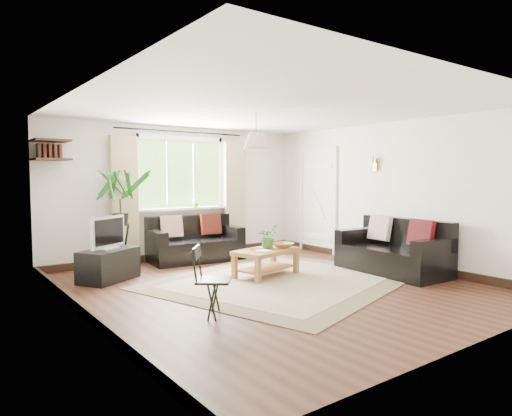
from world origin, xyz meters
TOP-DOWN VIEW (x-y plane):
  - floor at (0.00, 0.00)m, footprint 5.50×5.50m
  - ceiling at (0.00, 0.00)m, footprint 5.50×5.50m
  - wall_back at (0.00, 2.75)m, footprint 5.00×0.02m
  - wall_front at (0.00, -2.75)m, footprint 5.00×0.02m
  - wall_left at (-2.50, 0.00)m, footprint 0.02×5.50m
  - wall_right at (2.50, 0.00)m, footprint 0.02×5.50m
  - rug at (0.33, 0.18)m, footprint 4.17×3.85m
  - window at (0.00, 2.71)m, footprint 2.50×0.16m
  - door at (2.47, 1.70)m, footprint 0.06×0.96m
  - corner_shelf at (-2.25, 2.50)m, footprint 0.50×0.50m
  - pendant_lamp at (0.00, 0.40)m, footprint 0.36×0.36m
  - wall_sconce at (2.43, 0.30)m, footprint 0.12×0.12m
  - sofa_back at (0.05, 2.29)m, footprint 1.67×0.95m
  - sofa_right at (2.02, -0.41)m, footprint 1.74×0.94m
  - coffee_table at (0.29, 0.54)m, footprint 1.10×0.76m
  - table_plant at (0.37, 0.61)m, footprint 0.41×0.39m
  - bowl at (0.60, 0.52)m, footprint 0.33×0.33m
  - book_a at (0.06, 0.39)m, footprint 0.21×0.25m
  - book_b at (0.07, 0.60)m, footprint 0.18×0.22m
  - tv_stand at (-1.70, 1.67)m, footprint 0.97×0.85m
  - tv at (-1.70, 1.67)m, footprint 0.67×0.52m
  - palm_stand at (-1.29, 2.28)m, footprint 0.70×0.70m
  - folding_chair at (-1.34, -0.67)m, footprint 0.55×0.55m
  - sill_plant at (0.25, 2.63)m, footprint 0.14×0.10m

SIDE VIEW (x-z plane):
  - floor at x=0.00m, z-range 0.00..0.00m
  - rug at x=0.33m, z-range 0.00..0.02m
  - coffee_table at x=0.29m, z-range 0.00..0.41m
  - tv_stand at x=-1.70m, z-range 0.00..0.46m
  - sofa_back at x=0.05m, z-range 0.00..0.75m
  - folding_chair at x=-1.34m, z-range 0.00..0.75m
  - sofa_right at x=2.02m, z-range 0.00..0.80m
  - book_a at x=0.06m, z-range 0.41..0.43m
  - book_b at x=0.07m, z-range 0.41..0.43m
  - bowl at x=0.60m, z-range 0.41..0.49m
  - table_plant at x=0.37m, z-range 0.41..0.77m
  - tv at x=-1.70m, z-range 0.46..0.95m
  - palm_stand at x=-1.29m, z-range 0.00..1.61m
  - door at x=2.47m, z-range -0.03..2.03m
  - sill_plant at x=0.25m, z-range 0.93..1.20m
  - wall_back at x=0.00m, z-range 0.00..2.40m
  - wall_front at x=0.00m, z-range 0.00..2.40m
  - wall_left at x=-2.50m, z-range 0.00..2.40m
  - wall_right at x=2.50m, z-range 0.00..2.40m
  - window at x=0.00m, z-range 0.47..2.63m
  - wall_sconce at x=2.43m, z-range 1.60..1.88m
  - corner_shelf at x=-2.25m, z-range 1.72..2.06m
  - pendant_lamp at x=0.00m, z-range 1.78..2.32m
  - ceiling at x=0.00m, z-range 2.40..2.40m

